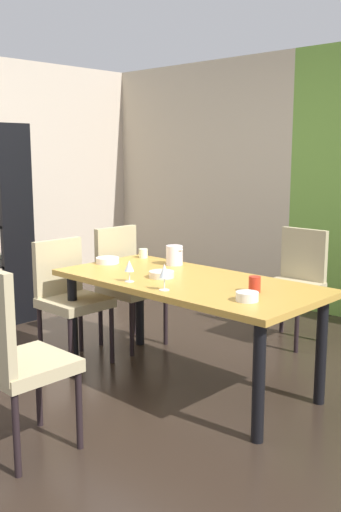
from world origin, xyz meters
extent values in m
cube|color=#2C211A|center=(0.00, 0.00, -0.01)|extent=(5.60, 5.31, 0.02)
cube|color=#C5B599|center=(-1.49, 2.61, 1.28)|extent=(2.62, 0.10, 2.57)
cube|color=#BC8C38|center=(0.42, 0.33, 0.72)|extent=(1.86, 0.88, 0.04)
cylinder|color=black|center=(-0.41, 0.67, 0.35)|extent=(0.07, 0.07, 0.70)
cylinder|color=black|center=(1.25, 0.67, 0.35)|extent=(0.07, 0.07, 0.70)
cylinder|color=black|center=(-0.41, -0.01, 0.35)|extent=(0.07, 0.07, 0.70)
cylinder|color=black|center=(1.25, -0.01, 0.35)|extent=(0.07, 0.07, 0.70)
cube|color=tan|center=(-0.44, 0.04, 0.47)|extent=(0.44, 0.44, 0.07)
cube|color=tan|center=(-0.64, 0.04, 0.70)|extent=(0.05, 0.42, 0.46)
cylinder|color=black|center=(-0.25, 0.23, 0.22)|extent=(0.04, 0.04, 0.44)
cylinder|color=black|center=(-0.25, -0.15, 0.22)|extent=(0.04, 0.04, 0.44)
cylinder|color=black|center=(-0.63, 0.23, 0.22)|extent=(0.04, 0.04, 0.44)
cylinder|color=black|center=(-0.63, -0.15, 0.22)|extent=(0.04, 0.04, 0.44)
cube|color=tan|center=(0.41, -0.92, 0.47)|extent=(0.44, 0.44, 0.07)
cylinder|color=black|center=(0.22, -0.73, 0.22)|extent=(0.04, 0.04, 0.44)
cylinder|color=black|center=(0.60, -0.73, 0.22)|extent=(0.04, 0.04, 0.44)
cylinder|color=black|center=(0.60, -1.11, 0.22)|extent=(0.04, 0.04, 0.44)
cube|color=tan|center=(-0.44, 0.62, 0.47)|extent=(0.44, 0.44, 0.07)
cube|color=tan|center=(-0.64, 0.62, 0.72)|extent=(0.05, 0.42, 0.50)
cylinder|color=black|center=(-0.25, 0.81, 0.22)|extent=(0.04, 0.04, 0.44)
cylinder|color=black|center=(-0.25, 0.43, 0.22)|extent=(0.04, 0.04, 0.44)
cylinder|color=black|center=(-0.63, 0.81, 0.22)|extent=(0.04, 0.04, 0.44)
cylinder|color=black|center=(-0.63, 0.43, 0.22)|extent=(0.04, 0.04, 0.44)
cube|color=tan|center=(0.45, 1.58, 0.47)|extent=(0.44, 0.44, 0.07)
cube|color=tan|center=(0.45, 1.78, 0.71)|extent=(0.42, 0.05, 0.47)
cylinder|color=black|center=(0.64, 1.39, 0.22)|extent=(0.04, 0.04, 0.44)
cylinder|color=black|center=(0.26, 1.39, 0.22)|extent=(0.04, 0.04, 0.44)
cylinder|color=black|center=(0.64, 1.77, 0.22)|extent=(0.04, 0.04, 0.44)
cylinder|color=black|center=(0.26, 1.77, 0.22)|extent=(0.04, 0.04, 0.44)
cube|color=black|center=(-1.65, 0.32, 0.92)|extent=(0.05, 0.32, 1.83)
cylinder|color=silver|center=(0.20, 0.01, 0.74)|extent=(0.06, 0.06, 0.00)
cylinder|color=silver|center=(0.20, 0.01, 0.77)|extent=(0.01, 0.01, 0.07)
cone|color=silver|center=(0.20, 0.01, 0.84)|extent=(0.06, 0.06, 0.07)
cylinder|color=silver|center=(0.53, 0.00, 0.74)|extent=(0.06, 0.06, 0.00)
cylinder|color=silver|center=(0.53, 0.00, 0.78)|extent=(0.01, 0.01, 0.08)
cone|color=silver|center=(0.53, 0.00, 0.86)|extent=(0.06, 0.06, 0.09)
cylinder|color=beige|center=(0.26, 0.25, 0.76)|extent=(0.17, 0.17, 0.04)
cylinder|color=silver|center=(1.05, 0.14, 0.76)|extent=(0.13, 0.13, 0.05)
cylinder|color=white|center=(-0.40, 0.32, 0.76)|extent=(0.18, 0.18, 0.05)
cylinder|color=red|center=(0.96, 0.34, 0.79)|extent=(0.07, 0.07, 0.10)
cylinder|color=#E9F1C4|center=(-0.36, 0.67, 0.77)|extent=(0.07, 0.07, 0.07)
cylinder|color=white|center=(0.02, 0.63, 0.81)|extent=(0.13, 0.13, 0.15)
cone|color=white|center=(0.07, 0.63, 0.87)|extent=(0.04, 0.04, 0.03)
camera|label=1|loc=(2.91, -2.46, 1.57)|focal=40.00mm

